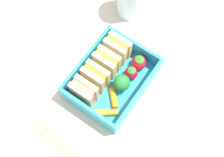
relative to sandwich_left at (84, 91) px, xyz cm
name	(u,v)px	position (x,y,z in cm)	size (l,w,h in cm)	color
ground_plane	(112,85)	(5.47, -2.51, -4.93)	(120.00, 120.00, 2.00)	beige
bento_tray	(112,82)	(5.47, -2.51, -3.33)	(16.39, 12.95, 1.20)	#289AC3
bento_rim	(112,77)	(5.47, -2.51, -0.69)	(16.39, 12.95, 4.09)	#289AC3
sandwich_left	(84,91)	(0.00, 0.00, 0.00)	(2.83, 5.02, 5.47)	#DEB287
sandwich_center_left	(96,76)	(3.65, 0.00, 0.00)	(2.83, 5.02, 5.47)	#D3C281
sandwich_center	(107,62)	(7.30, 0.00, 0.00)	(2.83, 5.02, 5.47)	#DBBB82
sandwich_center_right	(117,48)	(10.94, 0.00, 0.00)	(2.83, 5.02, 5.47)	beige
carrot_stick_left	(105,112)	(-0.66, -5.19, -2.10)	(1.27, 1.27, 4.90)	orange
carrot_stick_far_left	(114,98)	(2.64, -4.90, -2.13)	(1.20, 1.20, 3.83)	orange
broccoli_floret	(121,84)	(5.12, -4.78, -0.18)	(3.24, 3.24, 4.30)	#92CB6B
strawberry_far_left	(131,73)	(8.65, -4.90, -1.29)	(2.65, 2.65, 3.25)	red
strawberry_left	(139,62)	(11.31, -4.94, -1.13)	(2.97, 2.97, 3.57)	red
folded_napkin	(166,126)	(4.27, -15.99, -3.73)	(10.82, 9.68, 0.40)	white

